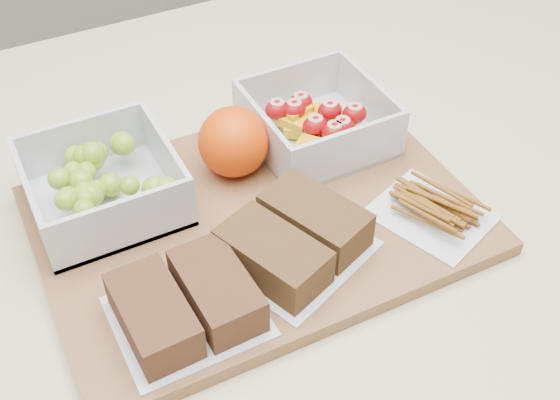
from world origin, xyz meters
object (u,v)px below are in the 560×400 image
Objects in this scene: orange at (233,142)px; sandwich_bag_center at (294,239)px; cutting_board at (257,220)px; pretzel_bag at (432,207)px; grape_container at (103,183)px; sandwich_bag_left at (186,304)px; fruit_container at (317,123)px.

orange is 0.45× the size of sandwich_bag_center.
pretzel_bag reaches higher than cutting_board.
sandwich_bag_left is (0.02, -0.17, -0.01)m from grape_container.
grape_container is 0.86× the size of sandwich_bag_center.
cutting_board is 2.98× the size of grape_container.
fruit_container is 0.10m from orange.
grape_container is (-0.13, 0.08, 0.03)m from cutting_board.
sandwich_bag_center is (0.01, -0.06, 0.03)m from cutting_board.
sandwich_bag_left is 0.12m from sandwich_bag_center.
cutting_board is at bearing 38.63° from sandwich_bag_left.
grape_container is 1.92× the size of orange.
sandwich_bag_left is (-0.22, -0.16, -0.00)m from fruit_container.
sandwich_bag_left is at bearing -178.72° from pretzel_bag.
grape_container reaches higher than cutting_board.
orange is at bearing 89.50° from sandwich_bag_center.
orange is 0.20m from sandwich_bag_left.
orange is at bearing 132.94° from pretzel_bag.
fruit_container reaches higher than sandwich_bag_left.
pretzel_bag is at bearing -47.06° from orange.
cutting_board is at bearing 97.11° from sandwich_bag_center.
orange reaches higher than sandwich_bag_center.
sandwich_bag_left is at bearing -168.40° from sandwich_bag_center.
fruit_container is at bearing 36.79° from sandwich_bag_left.
cutting_board is 3.03× the size of fruit_container.
fruit_container is 0.16m from pretzel_bag.
sandwich_bag_left reaches higher than pretzel_bag.
cutting_board is 2.56× the size of sandwich_bag_center.
sandwich_bag_center reaches higher than cutting_board.
orange reaches higher than sandwich_bag_left.
orange is (0.01, 0.07, 0.04)m from cutting_board.
pretzel_bag is at bearing -30.69° from grape_container.
sandwich_bag_left is 0.76× the size of sandwich_bag_center.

